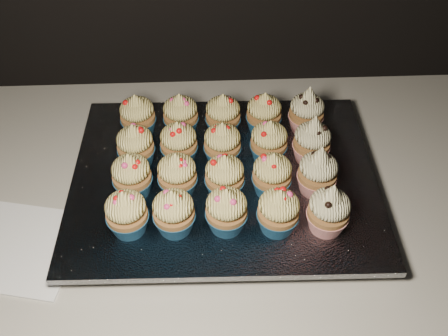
% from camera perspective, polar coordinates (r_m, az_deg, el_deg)
% --- Properties ---
extents(cabinet, '(2.40, 0.60, 0.86)m').
position_cam_1_polar(cabinet, '(1.27, 8.26, -15.93)').
color(cabinet, black).
rests_on(cabinet, ground).
extents(worktop, '(2.44, 0.64, 0.04)m').
position_cam_1_polar(worktop, '(0.90, 11.19, -2.17)').
color(worktop, beige).
rests_on(worktop, cabinet).
extents(napkin, '(0.19, 0.19, 0.00)m').
position_cam_1_polar(napkin, '(0.84, -21.79, -8.49)').
color(napkin, white).
rests_on(napkin, worktop).
extents(baking_tray, '(0.47, 0.36, 0.02)m').
position_cam_1_polar(baking_tray, '(0.85, 0.00, -1.83)').
color(baking_tray, black).
rests_on(baking_tray, worktop).
extents(foil_lining, '(0.51, 0.40, 0.01)m').
position_cam_1_polar(foil_lining, '(0.84, 0.00, -1.05)').
color(foil_lining, silver).
rests_on(foil_lining, baking_tray).
extents(cupcake_0, '(0.06, 0.06, 0.08)m').
position_cam_1_polar(cupcake_0, '(0.74, -11.07, -5.06)').
color(cupcake_0, '#1B5481').
rests_on(cupcake_0, foil_lining).
extents(cupcake_1, '(0.06, 0.06, 0.08)m').
position_cam_1_polar(cupcake_1, '(0.74, -5.76, -5.02)').
color(cupcake_1, '#1B5481').
rests_on(cupcake_1, foil_lining).
extents(cupcake_2, '(0.06, 0.06, 0.08)m').
position_cam_1_polar(cupcake_2, '(0.73, 0.28, -4.85)').
color(cupcake_2, '#1B5481').
rests_on(cupcake_2, foil_lining).
extents(cupcake_3, '(0.06, 0.06, 0.08)m').
position_cam_1_polar(cupcake_3, '(0.74, 6.22, -4.94)').
color(cupcake_3, '#1B5481').
rests_on(cupcake_3, foil_lining).
extents(cupcake_4, '(0.06, 0.06, 0.10)m').
position_cam_1_polar(cupcake_4, '(0.75, 11.88, -4.73)').
color(cupcake_4, red).
rests_on(cupcake_4, foil_lining).
extents(cupcake_5, '(0.06, 0.06, 0.08)m').
position_cam_1_polar(cupcake_5, '(0.79, -10.50, -0.84)').
color(cupcake_5, '#1B5481').
rests_on(cupcake_5, foil_lining).
extents(cupcake_6, '(0.06, 0.06, 0.08)m').
position_cam_1_polar(cupcake_6, '(0.78, -5.37, -0.79)').
color(cupcake_6, '#1B5481').
rests_on(cupcake_6, foil_lining).
extents(cupcake_7, '(0.06, 0.06, 0.08)m').
position_cam_1_polar(cupcake_7, '(0.78, 0.07, -0.97)').
color(cupcake_7, '#1B5481').
rests_on(cupcake_7, foil_lining).
extents(cupcake_8, '(0.06, 0.06, 0.08)m').
position_cam_1_polar(cupcake_8, '(0.79, 5.50, -0.78)').
color(cupcake_8, '#1B5481').
rests_on(cupcake_8, foil_lining).
extents(cupcake_9, '(0.06, 0.06, 0.10)m').
position_cam_1_polar(cupcake_9, '(0.80, 10.66, -0.48)').
color(cupcake_9, red).
rests_on(cupcake_9, foil_lining).
extents(cupcake_10, '(0.06, 0.06, 0.08)m').
position_cam_1_polar(cupcake_10, '(0.84, -10.08, 2.52)').
color(cupcake_10, '#1B5481').
rests_on(cupcake_10, foil_lining).
extents(cupcake_11, '(0.06, 0.06, 0.08)m').
position_cam_1_polar(cupcake_11, '(0.84, -5.20, 2.85)').
color(cupcake_11, '#1B5481').
rests_on(cupcake_11, foil_lining).
extents(cupcake_12, '(0.06, 0.06, 0.08)m').
position_cam_1_polar(cupcake_12, '(0.83, -0.18, 2.77)').
color(cupcake_12, '#1B5481').
rests_on(cupcake_12, foil_lining).
extents(cupcake_13, '(0.06, 0.06, 0.08)m').
position_cam_1_polar(cupcake_13, '(0.84, 5.15, 3.00)').
color(cupcake_13, '#1B5481').
rests_on(cupcake_13, foil_lining).
extents(cupcake_14, '(0.06, 0.06, 0.10)m').
position_cam_1_polar(cupcake_14, '(0.85, 10.01, 3.04)').
color(cupcake_14, red).
rests_on(cupcake_14, foil_lining).
extents(cupcake_15, '(0.06, 0.06, 0.08)m').
position_cam_1_polar(cupcake_15, '(0.90, -9.84, 5.90)').
color(cupcake_15, '#1B5481').
rests_on(cupcake_15, foil_lining).
extents(cupcake_16, '(0.06, 0.06, 0.08)m').
position_cam_1_polar(cupcake_16, '(0.89, -4.98, 6.07)').
color(cupcake_16, '#1B5481').
rests_on(cupcake_16, foil_lining).
extents(cupcake_17, '(0.06, 0.06, 0.08)m').
position_cam_1_polar(cupcake_17, '(0.89, -0.12, 6.07)').
color(cupcake_17, '#1B5481').
rests_on(cupcake_17, foil_lining).
extents(cupcake_18, '(0.06, 0.06, 0.08)m').
position_cam_1_polar(cupcake_18, '(0.89, 4.58, 6.20)').
color(cupcake_18, '#1B5481').
rests_on(cupcake_18, foil_lining).
extents(cupcake_19, '(0.06, 0.06, 0.10)m').
position_cam_1_polar(cupcake_19, '(0.90, 9.42, 6.39)').
color(cupcake_19, red).
rests_on(cupcake_19, foil_lining).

